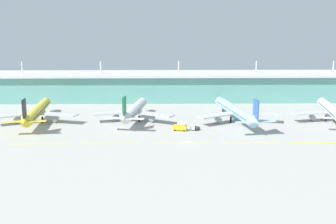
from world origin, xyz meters
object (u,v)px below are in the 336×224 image
object	(u,v)px
airliner_farthest	(331,110)
baggage_cart	(193,128)
pushback_tug	(195,128)
safety_cone_right_wingtip	(142,128)
airliner_nearest	(37,112)
airliner_near_middle	(134,110)
fuel_truck	(180,127)
safety_cone_nose_front	(148,130)
safety_cone_left_wingtip	(118,128)
airliner_far_middle	(236,111)

from	to	relation	value
airliner_farthest	baggage_cart	size ratio (longest dim) A/B	15.95
pushback_tug	airliner_farthest	bearing A→B (deg)	13.04
baggage_cart	safety_cone_right_wingtip	xyz separation A→B (m)	(-27.71, 3.54, -0.91)
airliner_nearest	airliner_near_middle	distance (m)	56.08
airliner_near_middle	pushback_tug	xyz separation A→B (m)	(34.21, -20.73, -5.34)
fuel_truck	airliner_farthest	bearing A→B (deg)	12.91
fuel_truck	safety_cone_nose_front	world-z (taller)	fuel_truck
safety_cone_right_wingtip	airliner_nearest	bearing A→B (deg)	165.88
airliner_farthest	safety_cone_left_wingtip	world-z (taller)	airliner_farthest
safety_cone_nose_front	safety_cone_right_wingtip	xyz separation A→B (m)	(-3.42, 5.25, 0.00)
safety_cone_right_wingtip	safety_cone_left_wingtip	bearing A→B (deg)	-178.83
airliner_farthest	fuel_truck	world-z (taller)	airliner_farthest
safety_cone_nose_front	baggage_cart	bearing A→B (deg)	4.03
pushback_tug	safety_cone_right_wingtip	distance (m)	29.19
airliner_nearest	safety_cone_right_wingtip	size ratio (longest dim) A/B	94.52
baggage_cart	fuel_truck	xyz separation A→B (m)	(-6.99, -1.35, 1.00)
airliner_farthest	safety_cone_right_wingtip	size ratio (longest dim) A/B	83.89
baggage_cart	safety_cone_right_wingtip	world-z (taller)	baggage_cart
airliner_nearest	safety_cone_left_wingtip	world-z (taller)	airliner_nearest
safety_cone_nose_front	pushback_tug	bearing A→B (deg)	4.60
airliner_farthest	safety_cone_right_wingtip	distance (m)	111.42
safety_cone_nose_front	airliner_farthest	bearing A→B (deg)	11.05
fuel_truck	airliner_nearest	bearing A→B (deg)	166.10
airliner_far_middle	safety_cone_nose_front	world-z (taller)	airliner_far_middle
fuel_truck	safety_cone_right_wingtip	xyz separation A→B (m)	(-20.72, 4.89, -1.91)
baggage_cart	pushback_tug	distance (m)	1.35
baggage_cart	safety_cone_left_wingtip	bearing A→B (deg)	175.37
airliner_nearest	safety_cone_right_wingtip	xyz separation A→B (m)	(61.25, -15.40, -6.10)
airliner_far_middle	baggage_cart	bearing A→B (deg)	-145.46
airliner_nearest	safety_cone_nose_front	xyz separation A→B (m)	(64.67, -20.65, -6.10)
airliner_nearest	pushback_tug	distance (m)	92.30
airliner_nearest	airliner_far_middle	size ratio (longest dim) A/B	0.95
baggage_cart	fuel_truck	bearing A→B (deg)	-169.07
airliner_near_middle	safety_cone_right_wingtip	size ratio (longest dim) A/B	83.65
safety_cone_nose_front	airliner_far_middle	bearing A→B (deg)	21.29
pushback_tug	safety_cone_nose_front	xyz separation A→B (m)	(-25.58, -2.06, -0.75)
airliner_near_middle	airliner_farthest	xyz separation A→B (m)	(115.36, -1.94, 0.00)
airliner_near_middle	airliner_farthest	distance (m)	115.38
airliner_near_middle	pushback_tug	bearing A→B (deg)	-31.22
airliner_farthest	safety_cone_nose_front	bearing A→B (deg)	-168.95
airliner_near_middle	fuel_truck	bearing A→B (deg)	-40.86
safety_cone_left_wingtip	baggage_cart	bearing A→B (deg)	-4.63
safety_cone_nose_front	safety_cone_right_wingtip	world-z (taller)	same
airliner_nearest	airliner_far_middle	distance (m)	114.92
airliner_nearest	airliner_farthest	size ratio (longest dim) A/B	1.13
airliner_nearest	airliner_farthest	xyz separation A→B (m)	(171.40, 0.20, -0.01)
airliner_near_middle	baggage_cart	size ratio (longest dim) A/B	15.90
airliner_nearest	safety_cone_nose_front	world-z (taller)	airliner_nearest
baggage_cart	fuel_truck	world-z (taller)	fuel_truck
baggage_cart	safety_cone_nose_front	world-z (taller)	baggage_cart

